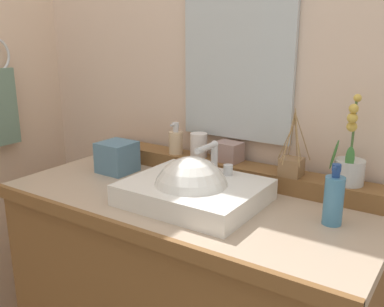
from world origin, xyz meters
name	(u,v)px	position (x,y,z in m)	size (l,w,h in m)	color
wall_back	(249,52)	(0.00, 0.41, 1.29)	(2.82, 0.20, 2.57)	beige
vanity_cabinet	(189,299)	(0.00, 0.00, 0.41)	(1.28, 0.62, 0.83)	brown
back_ledge	(224,169)	(0.00, 0.24, 0.85)	(1.21, 0.11, 0.06)	brown
sink_basin	(193,193)	(0.05, -0.05, 0.86)	(0.43, 0.36, 0.28)	white
soap_bar	(182,165)	(-0.07, 0.06, 0.90)	(0.07, 0.04, 0.02)	silver
potted_plant	(349,164)	(0.46, 0.23, 0.95)	(0.11, 0.10, 0.29)	silver
soap_dispenser	(176,141)	(-0.22, 0.22, 0.94)	(0.06, 0.06, 0.13)	beige
tumbler_cup	(199,145)	(-0.11, 0.23, 0.93)	(0.07, 0.07, 0.10)	silver
reed_diffuser	(292,166)	(0.28, 0.21, 0.92)	(0.10, 0.11, 0.23)	olive
trinket_box	(228,152)	(0.01, 0.25, 0.92)	(0.10, 0.08, 0.07)	gray
lotion_bottle	(334,199)	(0.47, 0.04, 0.90)	(0.06, 0.06, 0.18)	teal
tissue_box	(117,157)	(-0.38, 0.06, 0.88)	(0.13, 0.13, 0.12)	teal
mirror	(237,60)	(0.01, 0.30, 1.26)	(0.45, 0.02, 0.60)	silver
hand_towel	(2,107)	(-0.96, -0.05, 1.04)	(0.02, 0.14, 0.34)	slate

